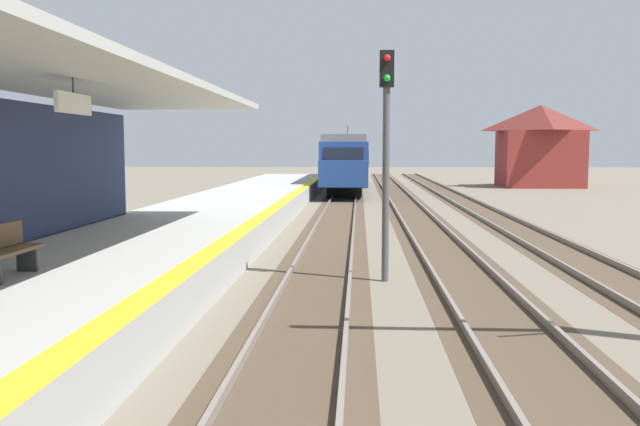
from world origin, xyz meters
The scene contains 8 objects.
station_platform centered at (-2.50, 16.00, 0.45)m, with size 5.00×80.00×0.91m.
track_pair_nearest_platform centered at (1.90, 20.00, 0.05)m, with size 2.34×120.00×0.16m.
track_pair_middle centered at (5.30, 20.00, 0.05)m, with size 2.34×120.00×0.16m.
track_pair_far_side centered at (8.70, 20.00, 0.05)m, with size 2.34×120.00×0.16m.
approaching_train centered at (1.90, 47.48, 2.18)m, with size 2.93×19.60×4.76m.
rail_signal_post centered at (3.42, 14.57, 3.19)m, with size 0.32×0.34×5.20m.
platform_bench centered at (-3.02, 9.92, 1.37)m, with size 0.45×1.60×0.88m.
distant_trackside_house centered at (16.93, 53.66, 3.34)m, with size 6.60×5.28×6.40m.
Camera 1 is at (2.82, -0.94, 3.04)m, focal length 38.38 mm.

